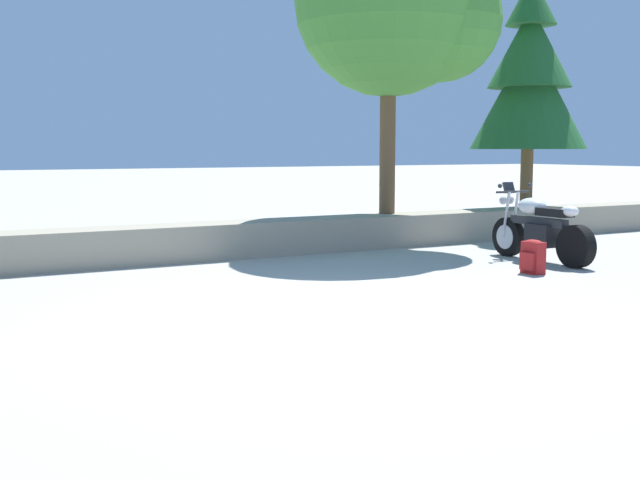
# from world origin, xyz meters

# --- Properties ---
(ground_plane) EXTENTS (120.00, 120.00, 0.00)m
(ground_plane) POSITION_xyz_m (0.00, 0.00, 0.00)
(ground_plane) COLOR #A3A099
(stone_wall) EXTENTS (36.00, 0.80, 0.55)m
(stone_wall) POSITION_xyz_m (0.00, 4.80, 0.28)
(stone_wall) COLOR gray
(stone_wall) RESTS_ON ground
(motorcycle_white_centre) EXTENTS (0.67, 2.06, 1.18)m
(motorcycle_white_centre) POSITION_xyz_m (5.01, 2.03, 0.49)
(motorcycle_white_centre) COLOR black
(motorcycle_white_centre) RESTS_ON ground
(rider_backpack) EXTENTS (0.27, 0.31, 0.47)m
(rider_backpack) POSITION_xyz_m (4.07, 1.19, 0.24)
(rider_backpack) COLOR #A31E1E
(rider_backpack) RESTS_ON ground
(leafy_tree_mid_left) EXTENTS (3.46, 3.29, 5.35)m
(leafy_tree_mid_left) POSITION_xyz_m (4.39, 4.91, 4.17)
(leafy_tree_mid_left) COLOR brown
(leafy_tree_mid_left) RESTS_ON stone_wall
(pine_tree_mid_right) EXTENTS (2.26, 2.26, 4.50)m
(pine_tree_mid_right) POSITION_xyz_m (7.54, 5.01, 3.11)
(pine_tree_mid_right) COLOR brown
(pine_tree_mid_right) RESTS_ON stone_wall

